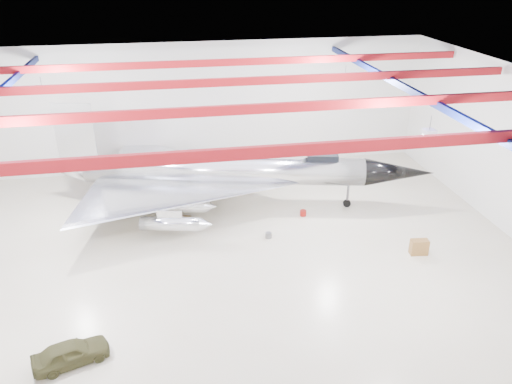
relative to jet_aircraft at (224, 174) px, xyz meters
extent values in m
plane|color=#BEB197|center=(-1.43, -7.00, -2.59)|extent=(40.00, 40.00, 0.00)
plane|color=silver|center=(-1.43, 8.00, 2.91)|extent=(40.00, 0.00, 40.00)
plane|color=#0A0F38|center=(-1.43, -7.00, 8.41)|extent=(40.00, 40.00, 0.00)
cube|color=maroon|center=(-1.43, -16.00, 7.81)|extent=(39.50, 0.25, 0.50)
cube|color=maroon|center=(-1.43, -10.00, 7.81)|extent=(39.50, 0.25, 0.50)
cube|color=maroon|center=(-1.43, -4.00, 7.81)|extent=(39.50, 0.25, 0.50)
cube|color=maroon|center=(-1.43, 2.00, 7.81)|extent=(39.50, 0.25, 0.50)
cube|color=#0C174D|center=(10.57, -7.00, 7.51)|extent=(0.25, 29.50, 0.40)
cube|color=silver|center=(8.57, -13.00, 7.11)|extent=(0.55, 0.55, 0.25)
cube|color=silver|center=(-11.43, -1.00, 7.11)|extent=(0.55, 0.55, 0.25)
cube|color=silver|center=(8.57, -1.00, 7.11)|extent=(0.55, 0.55, 0.25)
cylinder|color=silver|center=(0.06, -0.01, 0.30)|extent=(20.60, 6.37, 2.06)
cone|color=black|center=(12.66, -2.73, 0.30)|extent=(5.48, 3.10, 2.06)
cone|color=silver|center=(-11.54, 2.49, 0.30)|extent=(3.46, 2.67, 2.06)
cube|color=silver|center=(-10.53, 2.27, 2.98)|extent=(2.85, 0.73, 4.64)
cube|color=black|center=(7.11, -1.54, 1.38)|extent=(2.39, 1.29, 0.52)
cylinder|color=silver|center=(-4.17, -4.90, -1.14)|extent=(4.03, 1.73, 0.93)
cylinder|color=silver|center=(-3.62, -2.38, -1.14)|extent=(4.03, 1.73, 0.93)
cylinder|color=silver|center=(-2.32, 3.67, -1.14)|extent=(4.03, 1.73, 0.93)
cylinder|color=silver|center=(-1.77, 6.19, -1.14)|extent=(4.03, 1.73, 0.93)
cylinder|color=#59595B|center=(9.13, -1.97, -1.66)|extent=(0.19, 0.19, 1.86)
cylinder|color=black|center=(9.13, -1.97, -2.30)|extent=(0.61, 0.34, 0.58)
cylinder|color=#59595B|center=(-4.52, -1.66, -1.66)|extent=(0.19, 0.19, 1.86)
cylinder|color=black|center=(-4.52, -1.66, -2.30)|extent=(0.61, 0.34, 0.58)
cylinder|color=#59595B|center=(-3.43, 3.38, -1.66)|extent=(0.19, 0.19, 1.86)
cylinder|color=black|center=(-3.43, 3.38, -2.30)|extent=(0.61, 0.34, 0.58)
imported|color=#3D3C1E|center=(-9.08, -14.99, -1.99)|extent=(3.76, 2.45, 1.19)
cube|color=brown|center=(11.40, -9.11, -2.08)|extent=(1.17, 0.67, 1.02)
cube|color=olive|center=(-4.57, -2.19, -2.41)|extent=(0.52, 0.42, 0.35)
cylinder|color=#59595B|center=(2.33, -5.42, -2.40)|extent=(0.56, 0.56, 0.38)
cube|color=#59595B|center=(-10.44, 1.37, -2.47)|extent=(0.41, 0.36, 0.24)
cylinder|color=maroon|center=(5.48, -2.75, -2.38)|extent=(0.48, 0.48, 0.42)
cube|color=olive|center=(-3.02, -2.20, -2.38)|extent=(0.69, 0.60, 0.42)
cylinder|color=#59595B|center=(-1.70, 2.31, -2.41)|extent=(0.48, 0.48, 0.36)
camera|label=1|loc=(-3.72, -34.01, 14.87)|focal=35.00mm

